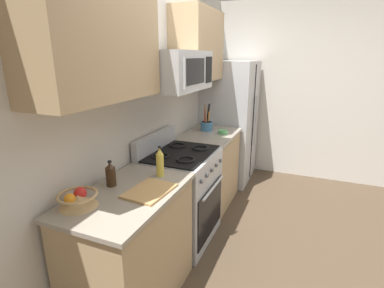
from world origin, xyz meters
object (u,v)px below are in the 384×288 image
object	(u,v)px
microwave	(177,71)
prep_bowl	(223,132)
bottle_oil	(160,162)
refrigerator	(230,122)
range_oven	(181,195)
fruit_basket	(78,199)
cutting_board	(150,191)
utensil_crock	(207,125)
bottle_soy	(111,174)

from	to	relation	value
microwave	prep_bowl	world-z (taller)	microwave
prep_bowl	bottle_oil	bearing A→B (deg)	176.59
refrigerator	microwave	xyz separation A→B (m)	(-1.72, 0.04, 0.81)
range_oven	microwave	world-z (taller)	microwave
fruit_basket	cutting_board	bearing A→B (deg)	-42.39
refrigerator	fruit_basket	bearing A→B (deg)	176.19
range_oven	prep_bowl	xyz separation A→B (m)	(0.89, -0.16, 0.46)
refrigerator	bottle_oil	bearing A→B (deg)	-178.65
utensil_crock	prep_bowl	bearing A→B (deg)	-107.78
microwave	cutting_board	xyz separation A→B (m)	(-0.82, -0.16, -0.77)
range_oven	bottle_soy	size ratio (longest dim) A/B	5.74
fruit_basket	cutting_board	world-z (taller)	fruit_basket
cutting_board	bottle_oil	distance (m)	0.30
utensil_crock	bottle_soy	distance (m)	1.80
fruit_basket	bottle_soy	xyz separation A→B (m)	(0.33, -0.00, 0.04)
range_oven	cutting_board	world-z (taller)	range_oven
cutting_board	utensil_crock	bearing A→B (deg)	7.05
microwave	bottle_soy	world-z (taller)	microwave
fruit_basket	bottle_oil	bearing A→B (deg)	-21.52
range_oven	fruit_basket	size ratio (longest dim) A/B	4.47
range_oven	microwave	bearing A→B (deg)	90.02
refrigerator	bottle_soy	bearing A→B (deg)	175.76
utensil_crock	refrigerator	bearing A→B (deg)	-7.59
utensil_crock	prep_bowl	xyz separation A→B (m)	(-0.08, -0.24, -0.05)
refrigerator	bottle_soy	size ratio (longest dim) A/B	9.20
refrigerator	bottle_oil	distance (m)	2.26
utensil_crock	bottle_oil	size ratio (longest dim) A/B	1.39
cutting_board	fruit_basket	bearing A→B (deg)	137.61
fruit_basket	prep_bowl	distance (m)	2.07
cutting_board	refrigerator	bearing A→B (deg)	2.72
refrigerator	cutting_board	bearing A→B (deg)	-177.28
utensil_crock	prep_bowl	size ratio (longest dim) A/B	2.85
fruit_basket	prep_bowl	world-z (taller)	fruit_basket
bottle_soy	fruit_basket	bearing A→B (deg)	179.62
cutting_board	prep_bowl	size ratio (longest dim) A/B	2.95
bottle_oil	fruit_basket	bearing A→B (deg)	158.48
utensil_crock	cutting_board	world-z (taller)	utensil_crock
bottle_soy	prep_bowl	bearing A→B (deg)	-10.76
microwave	prep_bowl	bearing A→B (deg)	-11.55
utensil_crock	cutting_board	distance (m)	1.80
fruit_basket	bottle_soy	distance (m)	0.33
bottle_soy	refrigerator	bearing A→B (deg)	-4.24
refrigerator	utensil_crock	distance (m)	0.77
refrigerator	microwave	bearing A→B (deg)	178.54
range_oven	prep_bowl	world-z (taller)	range_oven
range_oven	fruit_basket	distance (m)	1.27
fruit_basket	prep_bowl	bearing A→B (deg)	-9.14
bottle_oil	bottle_soy	distance (m)	0.38
utensil_crock	bottle_soy	size ratio (longest dim) A/B	1.77
microwave	prep_bowl	distance (m)	1.18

